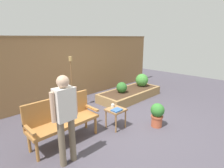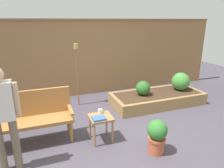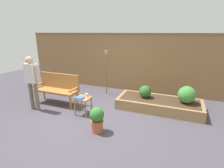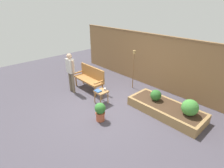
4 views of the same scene
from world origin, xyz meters
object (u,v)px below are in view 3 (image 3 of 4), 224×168
(shrub_near_bench, at_px, (145,92))
(potted_boxwood, at_px, (97,119))
(side_table, at_px, (83,100))
(garden_bench, at_px, (57,86))
(tiki_torch, at_px, (106,64))
(cup_on_table, at_px, (87,95))
(book_on_table, at_px, (79,98))
(person_by_bench, at_px, (32,79))
(shrub_far_corner, at_px, (187,95))

(shrub_near_bench, bearing_deg, potted_boxwood, -111.53)
(side_table, bearing_deg, shrub_near_bench, 37.65)
(garden_bench, relative_size, tiki_torch, 0.91)
(cup_on_table, relative_size, shrub_near_bench, 0.30)
(shrub_near_bench, bearing_deg, cup_on_table, -145.16)
(garden_bench, relative_size, potted_boxwood, 2.44)
(cup_on_table, relative_size, book_on_table, 0.48)
(side_table, bearing_deg, cup_on_table, 74.96)
(shrub_near_bench, bearing_deg, garden_bench, -164.76)
(cup_on_table, xyz_separation_m, book_on_table, (-0.10, -0.23, -0.02))
(person_by_bench, bearing_deg, book_on_table, 7.41)
(garden_bench, bearing_deg, tiki_torch, 50.29)
(cup_on_table, bearing_deg, shrub_far_corner, 21.10)
(garden_bench, xyz_separation_m, book_on_table, (1.12, -0.50, -0.05))
(tiki_torch, bearing_deg, person_by_bench, -124.82)
(cup_on_table, height_order, book_on_table, cup_on_table)
(side_table, height_order, shrub_far_corner, shrub_far_corner)
(shrub_near_bench, xyz_separation_m, person_by_bench, (-2.94, -1.40, 0.45))
(cup_on_table, xyz_separation_m, shrub_far_corner, (2.58, 0.99, 0.02))
(side_table, relative_size, person_by_bench, 0.31)
(garden_bench, xyz_separation_m, shrub_near_bench, (2.64, 0.72, -0.06))
(potted_boxwood, height_order, tiki_torch, tiki_torch)
(side_table, height_order, tiki_torch, tiki_torch)
(book_on_table, bearing_deg, garden_bench, 155.02)
(garden_bench, relative_size, side_table, 3.00)
(potted_boxwood, height_order, shrub_near_bench, shrub_near_bench)
(person_by_bench, bearing_deg, shrub_near_bench, 25.54)
(shrub_near_bench, height_order, tiki_torch, tiki_torch)
(cup_on_table, height_order, potted_boxwood, potted_boxwood)
(shrub_far_corner, height_order, person_by_bench, person_by_bench)
(garden_bench, xyz_separation_m, potted_boxwood, (1.93, -1.08, -0.22))
(shrub_far_corner, bearing_deg, shrub_near_bench, -180.00)
(side_table, relative_size, shrub_near_bench, 1.32)
(tiki_torch, height_order, person_by_bench, tiki_torch)
(garden_bench, xyz_separation_m, tiki_torch, (1.11, 1.34, 0.55))
(person_by_bench, bearing_deg, potted_boxwood, -10.05)
(cup_on_table, xyz_separation_m, person_by_bench, (-1.51, -0.41, 0.41))
(shrub_far_corner, relative_size, person_by_bench, 0.31)
(side_table, height_order, potted_boxwood, potted_boxwood)
(garden_bench, distance_m, book_on_table, 1.22)
(side_table, distance_m, person_by_bench, 1.59)
(book_on_table, distance_m, tiki_torch, 1.93)
(shrub_near_bench, relative_size, tiki_torch, 0.23)
(side_table, bearing_deg, person_by_bench, -169.48)
(cup_on_table, bearing_deg, garden_bench, 167.24)
(garden_bench, height_order, cup_on_table, garden_bench)
(side_table, xyz_separation_m, cup_on_table, (0.04, 0.14, 0.12))
(cup_on_table, bearing_deg, tiki_torch, 93.67)
(tiki_torch, bearing_deg, garden_bench, -129.71)
(book_on_table, relative_size, potted_boxwood, 0.39)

